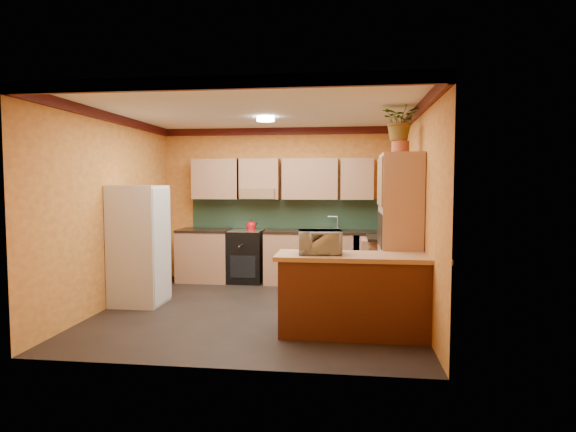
{
  "coord_description": "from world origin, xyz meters",
  "views": [
    {
      "loc": [
        1.2,
        -6.38,
        1.74
      ],
      "look_at": [
        0.35,
        0.45,
        1.26
      ],
      "focal_mm": 30.0,
      "sensor_mm": 36.0,
      "label": 1
    }
  ],
  "objects_px": {
    "base_cabinets_back": "(282,258)",
    "pantry": "(399,237)",
    "fridge": "(139,245)",
    "microwave": "(320,242)",
    "stove": "(246,256)",
    "breakfast_bar": "(360,297)"
  },
  "relations": [
    {
      "from": "base_cabinets_back",
      "to": "pantry",
      "type": "distance_m",
      "value": 2.75
    },
    {
      "from": "fridge",
      "to": "microwave",
      "type": "height_order",
      "value": "fridge"
    },
    {
      "from": "stove",
      "to": "pantry",
      "type": "height_order",
      "value": "pantry"
    },
    {
      "from": "base_cabinets_back",
      "to": "microwave",
      "type": "height_order",
      "value": "microwave"
    },
    {
      "from": "base_cabinets_back",
      "to": "pantry",
      "type": "xyz_separation_m",
      "value": [
        1.78,
        -2.0,
        0.61
      ]
    },
    {
      "from": "microwave",
      "to": "base_cabinets_back",
      "type": "bearing_deg",
      "value": 100.53
    },
    {
      "from": "pantry",
      "to": "microwave",
      "type": "xyz_separation_m",
      "value": [
        -0.96,
        -0.74,
        0.01
      ]
    },
    {
      "from": "pantry",
      "to": "breakfast_bar",
      "type": "bearing_deg",
      "value": -124.33
    },
    {
      "from": "fridge",
      "to": "breakfast_bar",
      "type": "relative_size",
      "value": 0.94
    },
    {
      "from": "stove",
      "to": "pantry",
      "type": "bearing_deg",
      "value": -39.73
    },
    {
      "from": "fridge",
      "to": "microwave",
      "type": "distance_m",
      "value": 2.84
    },
    {
      "from": "pantry",
      "to": "fridge",
      "type": "bearing_deg",
      "value": 175.19
    },
    {
      "from": "stove",
      "to": "breakfast_bar",
      "type": "bearing_deg",
      "value": -55.28
    },
    {
      "from": "stove",
      "to": "microwave",
      "type": "height_order",
      "value": "microwave"
    },
    {
      "from": "base_cabinets_back",
      "to": "microwave",
      "type": "relative_size",
      "value": 7.51
    },
    {
      "from": "stove",
      "to": "breakfast_bar",
      "type": "xyz_separation_m",
      "value": [
        1.9,
        -2.74,
        -0.02
      ]
    },
    {
      "from": "fridge",
      "to": "microwave",
      "type": "bearing_deg",
      "value": -21.62
    },
    {
      "from": "base_cabinets_back",
      "to": "pantry",
      "type": "bearing_deg",
      "value": -48.3
    },
    {
      "from": "base_cabinets_back",
      "to": "breakfast_bar",
      "type": "height_order",
      "value": "same"
    },
    {
      "from": "stove",
      "to": "microwave",
      "type": "distance_m",
      "value": 3.16
    },
    {
      "from": "stove",
      "to": "pantry",
      "type": "distance_m",
      "value": 3.19
    },
    {
      "from": "pantry",
      "to": "breakfast_bar",
      "type": "distance_m",
      "value": 1.09
    }
  ]
}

